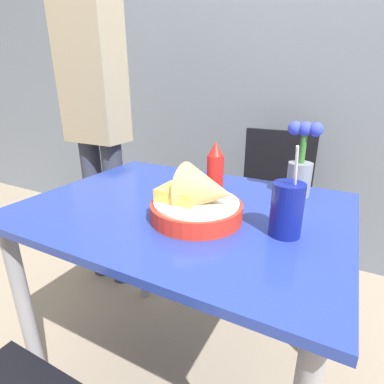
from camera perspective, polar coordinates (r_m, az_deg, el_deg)
The scene contains 9 objects.
ground_plane at distance 1.47m, azimuth -1.23°, elevation -31.48°, with size 12.00×12.00×0.00m, color gray.
wall_window at distance 2.06m, azimuth 16.51°, elevation 23.57°, with size 7.00×0.06×2.60m.
dining_table at distance 1.04m, azimuth -1.50°, elevation -8.64°, with size 1.02×0.77×0.77m.
chair_far_window at distance 1.79m, azimuth 14.98°, elevation -0.63°, with size 0.40×0.40×0.90m.
food_basket at distance 0.86m, azimuth 1.47°, elevation -1.77°, with size 0.27×0.27×0.17m.
ketchup_bottle at distance 1.04m, azimuth 4.43°, elevation 4.11°, with size 0.06×0.06×0.19m.
drink_cup at distance 0.81m, azimuth 17.58°, elevation -3.50°, with size 0.08×0.08×0.25m.
flower_vase at distance 1.10m, azimuth 20.00°, elevation 4.87°, with size 0.11×0.08×0.26m.
person_standing at distance 1.69m, azimuth -17.94°, elevation 14.96°, with size 0.32×0.20×1.76m.
Camera 1 is at (0.45, -0.79, 1.15)m, focal length 28.00 mm.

